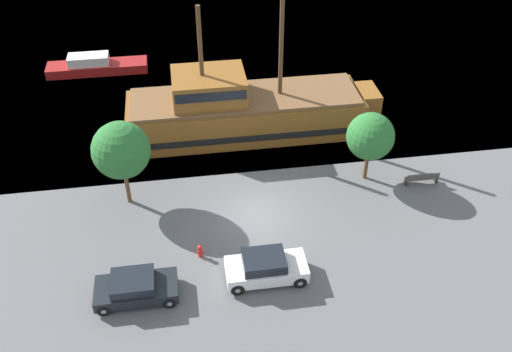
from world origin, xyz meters
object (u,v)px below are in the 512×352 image
Objects in this scene: bench_promenade_east at (422,178)px; fire_hydrant at (200,251)px; moored_boat_dockside at (95,66)px; parked_car_curb_mid at (135,288)px; pirate_ship at (243,110)px; parked_car_curb_front at (266,268)px.

fire_hydrant is at bearing -163.45° from bench_promenade_east.
moored_boat_dockside is 24.28m from parked_car_curb_mid.
moored_boat_dockside is at bearing 135.39° from pirate_ship.
pirate_ship is 15.35m from parked_car_curb_mid.
bench_promenade_east is (9.82, -7.37, -1.22)m from pirate_ship.
moored_boat_dockside is 3.95× the size of bench_promenade_east.
parked_car_curb_front is 2.01× the size of bench_promenade_east.
parked_car_curb_front is at bearing -92.84° from pirate_ship.
pirate_ship reaches higher than parked_car_curb_mid.
fire_hydrant is (6.77, -21.79, -0.14)m from moored_boat_dockside.
parked_car_curb_front is 6.32m from parked_car_curb_mid.
parked_car_curb_mid is 3.92m from fire_hydrant.
pirate_ship is 8.44× the size of bench_promenade_east.
parked_car_curb_front is (-0.66, -13.37, -0.94)m from pirate_ship.
parked_car_curb_front reaches higher than bench_promenade_east.
moored_boat_dockside is at bearing 98.41° from parked_car_curb_mid.
moored_boat_dockside reaches higher than fire_hydrant.
parked_car_curb_mid is 5.11× the size of fire_hydrant.
parked_car_curb_front is 5.23× the size of fire_hydrant.
moored_boat_dockside is 27.00m from bench_promenade_east.
parked_car_curb_front is 12.08m from bench_promenade_east.
parked_car_curb_mid is (-6.97, -13.64, -1.02)m from pirate_ship.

